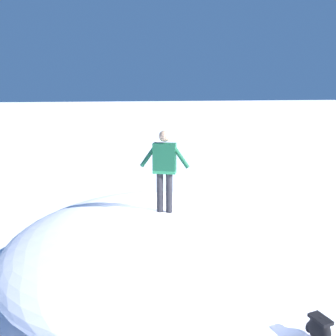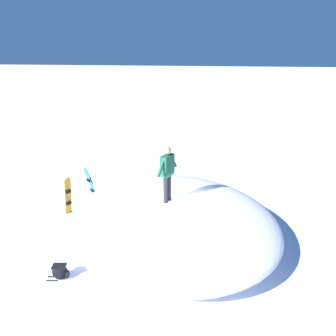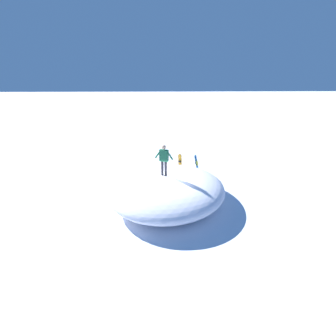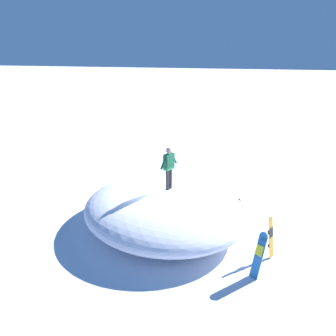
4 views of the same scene
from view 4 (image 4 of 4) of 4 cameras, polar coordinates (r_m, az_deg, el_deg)
The scene contains 6 objects.
ground at distance 13.93m, azimuth -0.89°, elevation -9.58°, with size 240.00×240.00×0.00m, color white.
snow_mound at distance 13.36m, azimuth -0.63°, elevation -7.11°, with size 6.91×6.29×1.58m, color white.
snowboarder_standing at distance 12.80m, azimuth 0.16°, elevation 0.47°, with size 1.01×0.47×1.75m.
snowboard_primary_upright at distance 11.00m, azimuth 15.78°, elevation -14.45°, with size 0.50×0.47×1.55m.
snowboard_secondary_upright at distance 12.03m, azimuth 17.68°, elevation -11.44°, with size 0.35×0.33×1.55m.
backpack_near at distance 15.25m, azimuth 11.86°, elevation -6.23°, with size 0.35×0.66×0.48m.
Camera 4 is at (-11.60, -3.42, 6.91)m, focal length 34.53 mm.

